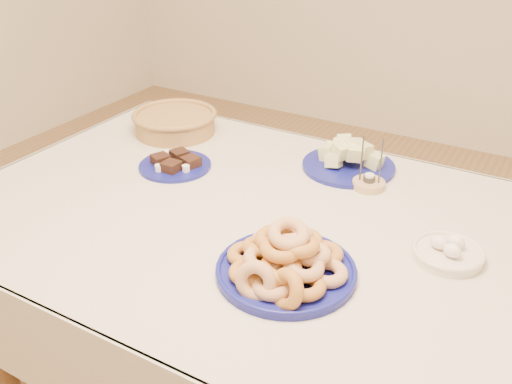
% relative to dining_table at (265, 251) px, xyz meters
% --- Properties ---
extents(dining_table, '(1.71, 1.11, 0.75)m').
position_rel_dining_table_xyz_m(dining_table, '(0.00, 0.00, 0.00)').
color(dining_table, brown).
rests_on(dining_table, ground).
extents(donut_platter, '(0.32, 0.32, 0.15)m').
position_rel_dining_table_xyz_m(donut_platter, '(0.16, -0.20, 0.15)').
color(donut_platter, navy).
rests_on(donut_platter, dining_table).
extents(melon_plate, '(0.36, 0.36, 0.10)m').
position_rel_dining_table_xyz_m(melon_plate, '(0.07, 0.39, 0.14)').
color(melon_plate, navy).
rests_on(melon_plate, dining_table).
extents(brownie_plate, '(0.27, 0.27, 0.04)m').
position_rel_dining_table_xyz_m(brownie_plate, '(-0.39, 0.12, 0.12)').
color(brownie_plate, navy).
rests_on(brownie_plate, dining_table).
extents(wicker_basket, '(0.38, 0.38, 0.08)m').
position_rel_dining_table_xyz_m(wicker_basket, '(-0.56, 0.34, 0.15)').
color(wicker_basket, olive).
rests_on(wicker_basket, dining_table).
extents(candle_holder, '(0.11, 0.11, 0.16)m').
position_rel_dining_table_xyz_m(candle_holder, '(0.18, 0.29, 0.12)').
color(candle_holder, tan).
rests_on(candle_holder, dining_table).
extents(egg_bowl, '(0.21, 0.21, 0.06)m').
position_rel_dining_table_xyz_m(egg_bowl, '(0.46, 0.05, 0.12)').
color(egg_bowl, beige).
rests_on(egg_bowl, dining_table).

